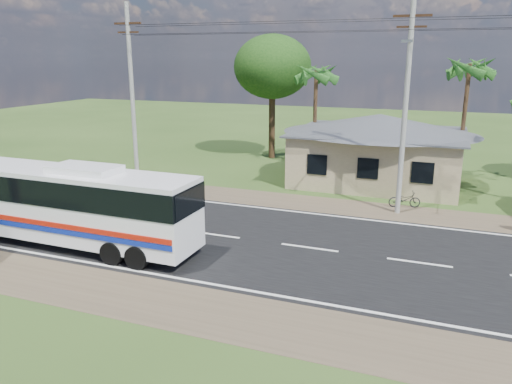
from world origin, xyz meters
TOP-DOWN VIEW (x-y plane):
  - ground at (0.00, 0.00)m, footprint 120.00×120.00m
  - road at (0.00, 0.00)m, footprint 120.00×16.00m
  - house at (1.00, 13.00)m, footprint 12.40×10.00m
  - utility_poles at (2.67, 6.49)m, footprint 32.80×2.22m
  - palm_mid at (6.00, 15.50)m, footprint 2.80×2.80m
  - palm_far at (-4.00, 16.00)m, footprint 2.80×2.80m
  - tree_behind_house at (-8.00, 18.00)m, footprint 6.00×6.00m
  - coach_bus at (-9.67, -3.34)m, footprint 11.70×2.66m
  - motorcycle at (3.25, 7.64)m, footprint 1.79×1.06m

SIDE VIEW (x-z plane):
  - ground at x=0.00m, z-range 0.00..0.00m
  - road at x=0.00m, z-range -0.01..0.02m
  - motorcycle at x=3.25m, z-range 0.00..0.89m
  - coach_bus at x=-9.67m, z-range 0.26..3.88m
  - house at x=1.00m, z-range 0.14..5.14m
  - utility_poles at x=2.67m, z-range 0.27..11.27m
  - palm_far at x=-4.00m, z-range 2.83..10.53m
  - tree_behind_house at x=-8.00m, z-range 2.31..11.92m
  - palm_mid at x=6.00m, z-range 3.06..11.26m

